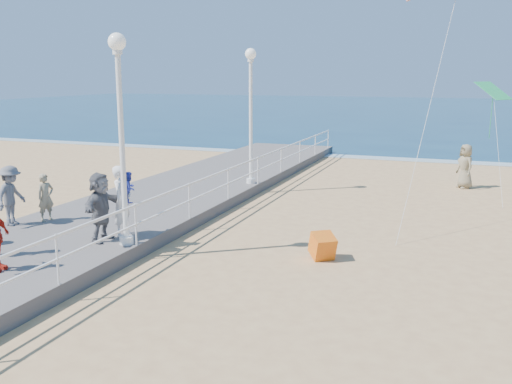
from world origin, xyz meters
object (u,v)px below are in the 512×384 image
(spectator_5, at_px, (101,207))
(beach_walker_c, at_px, (465,166))
(spectator_2, at_px, (11,196))
(box_kite, at_px, (323,248))
(woman_holding_toddler, at_px, (122,201))
(spectator_6, at_px, (46,197))
(lamp_post_mid, at_px, (121,118))
(toddler_held, at_px, (130,188))
(lamp_post_far, at_px, (251,102))

(spectator_5, bearing_deg, beach_walker_c, -36.80)
(spectator_2, xyz_separation_m, box_kite, (8.97, 1.26, -0.98))
(woman_holding_toddler, xyz_separation_m, spectator_6, (-3.06, 0.55, -0.25))
(lamp_post_mid, bearing_deg, spectator_2, 173.59)
(lamp_post_mid, relative_size, toddler_held, 5.91)
(lamp_post_mid, relative_size, spectator_6, 3.71)
(lamp_post_far, xyz_separation_m, spectator_2, (-4.17, -8.53, -2.38))
(woman_holding_toddler, relative_size, spectator_2, 1.10)
(box_kite, bearing_deg, spectator_6, 146.54)
(beach_walker_c, bearing_deg, lamp_post_mid, -64.92)
(toddler_held, height_order, box_kite, toddler_held)
(spectator_2, bearing_deg, woman_holding_toddler, -95.07)
(box_kite, bearing_deg, toddler_held, 152.91)
(spectator_6, distance_m, beach_walker_c, 16.66)
(spectator_6, bearing_deg, lamp_post_mid, -90.89)
(toddler_held, distance_m, box_kite, 5.45)
(woman_holding_toddler, relative_size, beach_walker_c, 1.03)
(toddler_held, relative_size, spectator_5, 0.49)
(woman_holding_toddler, bearing_deg, spectator_5, 153.78)
(spectator_6, xyz_separation_m, box_kite, (8.40, 0.49, -0.82))
(woman_holding_toddler, bearing_deg, box_kite, -86.61)
(woman_holding_toddler, bearing_deg, lamp_post_far, -11.32)
(lamp_post_mid, xyz_separation_m, toddler_held, (-0.39, 0.84, -1.96))
(toddler_held, bearing_deg, lamp_post_far, -10.34)
(lamp_post_mid, distance_m, spectator_2, 4.83)
(lamp_post_far, relative_size, spectator_2, 3.03)
(toddler_held, relative_size, beach_walker_c, 0.48)
(lamp_post_far, xyz_separation_m, beach_walker_c, (8.09, 4.10, -2.73))
(woman_holding_toddler, relative_size, box_kite, 3.21)
(woman_holding_toddler, distance_m, beach_walker_c, 15.13)
(lamp_post_mid, height_order, toddler_held, lamp_post_mid)
(spectator_2, bearing_deg, spectator_6, -45.47)
(toddler_held, xyz_separation_m, spectator_6, (-3.21, 0.40, -0.58))
(toddler_held, distance_m, beach_walker_c, 14.93)
(spectator_5, height_order, box_kite, spectator_5)
(lamp_post_mid, height_order, spectator_5, lamp_post_mid)
(lamp_post_mid, bearing_deg, box_kite, 19.79)
(lamp_post_far, height_order, spectator_6, lamp_post_far)
(woman_holding_toddler, xyz_separation_m, spectator_5, (-0.22, -0.66, -0.04))
(lamp_post_far, height_order, woman_holding_toddler, lamp_post_far)
(toddler_held, xyz_separation_m, spectator_2, (-3.79, -0.37, -0.42))
(spectator_5, bearing_deg, woman_holding_toddler, -21.31)
(beach_walker_c, distance_m, box_kite, 11.86)
(spectator_2, distance_m, spectator_6, 0.97)
(spectator_6, bearing_deg, spectator_2, 161.13)
(spectator_2, relative_size, box_kite, 2.92)
(lamp_post_mid, bearing_deg, toddler_held, 114.84)
(lamp_post_far, bearing_deg, spectator_2, -116.07)
(lamp_post_far, xyz_separation_m, spectator_6, (-3.60, -7.76, -2.54))
(spectator_2, distance_m, spectator_5, 3.44)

